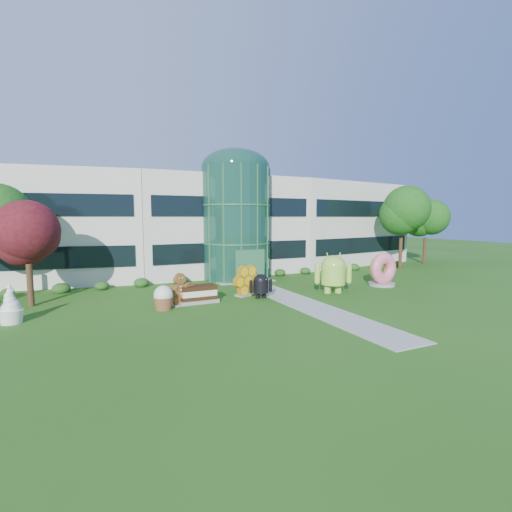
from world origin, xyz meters
name	(u,v)px	position (x,y,z in m)	size (l,w,h in m)	color
ground	(311,307)	(0.00, 0.00, 0.00)	(140.00, 140.00, 0.00)	#215114
building	(214,225)	(0.00, 18.00, 4.65)	(46.00, 15.00, 9.30)	beige
atrium	(236,224)	(0.00, 12.00, 4.90)	(6.00, 6.00, 9.80)	#194738
walkway	(294,300)	(0.00, 2.00, 0.02)	(2.40, 20.00, 0.04)	#9E9E93
tree_red	(28,258)	(-15.50, 7.50, 3.00)	(4.00, 4.00, 6.00)	#3F0C14
trees_backdrop	(232,231)	(0.00, 13.00, 4.20)	(52.00, 8.00, 8.40)	#124B12
android_green	(333,271)	(3.78, 2.78, 1.61)	(2.85, 1.90, 3.23)	#94CE42
android_black	(261,284)	(-1.70, 3.49, 0.97)	(1.70, 1.14, 1.93)	black
donut	(382,269)	(9.12, 3.47, 1.34)	(2.57, 1.23, 2.67)	#E45773
gingerbread	(180,289)	(-7.13, 3.84, 1.02)	(2.22, 0.85, 2.05)	brown
ice_cream_sandwich	(198,294)	(-5.92, 4.05, 0.56)	(2.51, 1.25, 1.12)	black
honeycomb	(247,282)	(-2.19, 4.71, 0.96)	(2.45, 0.87, 1.92)	yellow
froyo	(10,303)	(-16.00, 3.64, 1.05)	(1.22, 1.22, 2.10)	white
cupcake	(163,297)	(-8.29, 3.17, 0.73)	(1.22, 1.22, 1.46)	white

